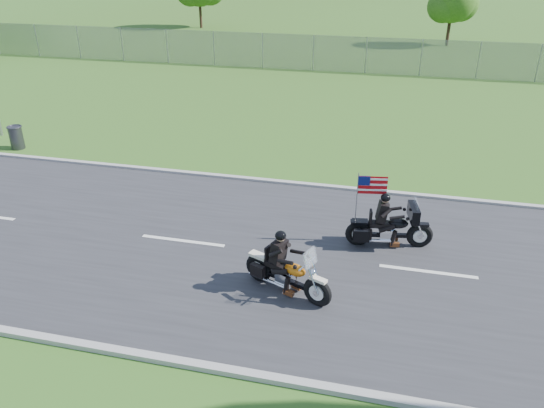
# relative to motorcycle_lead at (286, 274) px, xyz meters

# --- Properties ---
(ground) EXTENTS (420.00, 420.00, 0.00)m
(ground) POSITION_rel_motorcycle_lead_xyz_m (-0.97, 1.47, -0.47)
(ground) COLOR #364E18
(ground) RESTS_ON ground
(road) EXTENTS (120.00, 8.00, 0.04)m
(road) POSITION_rel_motorcycle_lead_xyz_m (-0.97, 1.47, -0.45)
(road) COLOR #28282B
(road) RESTS_ON ground
(curb_north) EXTENTS (120.00, 0.18, 0.12)m
(curb_north) POSITION_rel_motorcycle_lead_xyz_m (-0.97, 5.52, -0.42)
(curb_north) COLOR #9E9B93
(curb_north) RESTS_ON ground
(curb_south) EXTENTS (120.00, 0.18, 0.12)m
(curb_south) POSITION_rel_motorcycle_lead_xyz_m (-0.97, -2.58, -0.42)
(curb_south) COLOR #9E9B93
(curb_south) RESTS_ON ground
(fence) EXTENTS (60.00, 0.03, 2.00)m
(fence) POSITION_rel_motorcycle_lead_xyz_m (-5.97, 21.47, 0.53)
(fence) COLOR gray
(fence) RESTS_ON ground
(tree_fence_near) EXTENTS (3.52, 3.28, 4.75)m
(tree_fence_near) POSITION_rel_motorcycle_lead_xyz_m (5.08, 31.50, 2.50)
(tree_fence_near) COLOR #382316
(tree_fence_near) RESTS_ON ground
(motorcycle_lead) EXTENTS (2.09, 1.09, 1.48)m
(motorcycle_lead) POSITION_rel_motorcycle_lead_xyz_m (0.00, 0.00, 0.00)
(motorcycle_lead) COLOR black
(motorcycle_lead) RESTS_ON ground
(motorcycle_follow) EXTENTS (2.15, 0.83, 1.80)m
(motorcycle_follow) POSITION_rel_motorcycle_lead_xyz_m (2.08, 2.47, 0.03)
(motorcycle_follow) COLOR black
(motorcycle_follow) RESTS_ON ground
(trash_can) EXTENTS (0.60, 0.60, 0.82)m
(trash_can) POSITION_rel_motorcycle_lead_xyz_m (-11.35, 6.36, -0.06)
(trash_can) COLOR #333337
(trash_can) RESTS_ON ground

